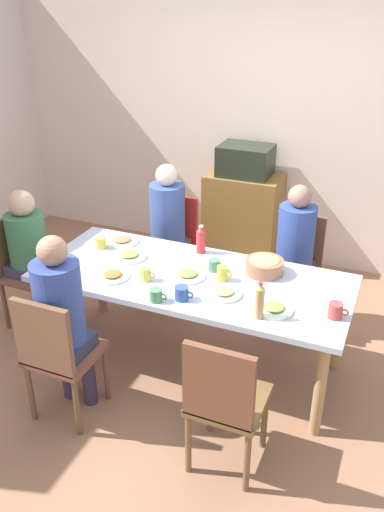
{
  "coord_description": "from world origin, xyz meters",
  "views": [
    {
      "loc": [
        1.22,
        -2.91,
        2.47
      ],
      "look_at": [
        0.0,
        0.0,
        0.87
      ],
      "focal_mm": 37.41,
      "sensor_mm": 36.0,
      "label": 1
    }
  ],
  "objects_px": {
    "plate_5": "(224,293)",
    "cup_2": "(51,263)",
    "chair_2": "(295,265)",
    "cup_7": "(336,311)",
    "chair_1": "(23,265)",
    "person_3": "(167,223)",
    "person_4": "(62,313)",
    "bowl_0": "(265,265)",
    "plate_0": "(129,255)",
    "side_cabinet": "(243,219)",
    "chair_0": "(224,399)",
    "cup_6": "(101,243)",
    "chair_4": "(57,351)",
    "dining_table": "(192,285)",
    "cup_3": "(182,293)",
    "cup_1": "(222,273)",
    "plate_4": "(274,309)",
    "bottle_0": "(260,301)",
    "chair_3": "(172,242)",
    "microwave": "(246,160)",
    "plate_2": "(113,276)",
    "person_1": "(29,247)",
    "person_2": "(295,247)",
    "cup_4": "(156,295)",
    "cup_5": "(146,274)",
    "plate_3": "(188,275)",
    "plate_1": "(122,240)"
  },
  "relations": [
    {
      "from": "plate_5",
      "to": "cup_2",
      "type": "xyz_separation_m",
      "value": [
        -1.23,
        -0.12,
        0.02
      ]
    },
    {
      "from": "chair_2",
      "to": "cup_7",
      "type": "height_order",
      "value": "chair_2"
    },
    {
      "from": "chair_1",
      "to": "person_3",
      "type": "height_order",
      "value": "person_3"
    },
    {
      "from": "person_4",
      "to": "bowl_0",
      "type": "relative_size",
      "value": 4.79
    },
    {
      "from": "chair_2",
      "to": "cup_7",
      "type": "distance_m",
      "value": 1.1
    },
    {
      "from": "plate_0",
      "to": "side_cabinet",
      "type": "relative_size",
      "value": 0.28
    },
    {
      "from": "chair_0",
      "to": "person_4",
      "type": "bearing_deg",
      "value": 175.13
    },
    {
      "from": "cup_6",
      "to": "chair_4",
      "type": "bearing_deg",
      "value": -74.89
    },
    {
      "from": "dining_table",
      "to": "cup_3",
      "type": "distance_m",
      "value": 0.33
    },
    {
      "from": "cup_7",
      "to": "cup_1",
      "type": "bearing_deg",
      "value": 167.49
    },
    {
      "from": "plate_5",
      "to": "plate_4",
      "type": "bearing_deg",
      "value": -9.47
    },
    {
      "from": "cup_7",
      "to": "person_3",
      "type": "bearing_deg",
      "value": 149.66
    },
    {
      "from": "chair_0",
      "to": "plate_5",
      "type": "xyz_separation_m",
      "value": [
        -0.25,
        0.68,
        0.22
      ]
    },
    {
      "from": "cup_1",
      "to": "bottle_0",
      "type": "distance_m",
      "value": 0.5
    },
    {
      "from": "side_cabinet",
      "to": "cup_2",
      "type": "bearing_deg",
      "value": -111.51
    },
    {
      "from": "chair_3",
      "to": "microwave",
      "type": "xyz_separation_m",
      "value": [
        0.36,
        0.85,
        0.53
      ]
    },
    {
      "from": "plate_2",
      "to": "person_1",
      "type": "bearing_deg",
      "value": 165.36
    },
    {
      "from": "person_2",
      "to": "cup_1",
      "type": "height_order",
      "value": "person_2"
    },
    {
      "from": "chair_3",
      "to": "cup_4",
      "type": "xyz_separation_m",
      "value": [
        0.45,
        -1.21,
        0.25
      ]
    },
    {
      "from": "chair_4",
      "to": "plate_2",
      "type": "height_order",
      "value": "chair_4"
    },
    {
      "from": "person_4",
      "to": "cup_6",
      "type": "relative_size",
      "value": 10.82
    },
    {
      "from": "chair_1",
      "to": "person_3",
      "type": "relative_size",
      "value": 0.74
    },
    {
      "from": "plate_5",
      "to": "bottle_0",
      "type": "xyz_separation_m",
      "value": [
        0.28,
        -0.17,
        0.1
      ]
    },
    {
      "from": "chair_4",
      "to": "plate_2",
      "type": "distance_m",
      "value": 0.65
    },
    {
      "from": "cup_4",
      "to": "cup_5",
      "type": "relative_size",
      "value": 1.09
    },
    {
      "from": "plate_5",
      "to": "cup_5",
      "type": "bearing_deg",
      "value": -177.71
    },
    {
      "from": "plate_0",
      "to": "plate_5",
      "type": "xyz_separation_m",
      "value": [
        0.81,
        -0.23,
        0.0
      ]
    },
    {
      "from": "cup_5",
      "to": "bottle_0",
      "type": "distance_m",
      "value": 0.83
    },
    {
      "from": "plate_0",
      "to": "cup_3",
      "type": "distance_m",
      "value": 0.7
    },
    {
      "from": "plate_4",
      "to": "cup_2",
      "type": "relative_size",
      "value": 2.03
    },
    {
      "from": "cup_1",
      "to": "microwave",
      "type": "distance_m",
      "value": 1.72
    },
    {
      "from": "dining_table",
      "to": "bowl_0",
      "type": "relative_size",
      "value": 8.26
    },
    {
      "from": "chair_4",
      "to": "person_4",
      "type": "relative_size",
      "value": 0.73
    },
    {
      "from": "cup_7",
      "to": "microwave",
      "type": "xyz_separation_m",
      "value": [
        -1.15,
        1.83,
        0.27
      ]
    },
    {
      "from": "plate_3",
      "to": "cup_7",
      "type": "xyz_separation_m",
      "value": [
        1.0,
        -0.12,
        0.03
      ]
    },
    {
      "from": "chair_0",
      "to": "person_4",
      "type": "relative_size",
      "value": 0.73
    },
    {
      "from": "chair_1",
      "to": "microwave",
      "type": "height_order",
      "value": "microwave"
    },
    {
      "from": "cup_1",
      "to": "cup_3",
      "type": "xyz_separation_m",
      "value": [
        -0.15,
        -0.33,
        -0.01
      ]
    },
    {
      "from": "chair_3",
      "to": "cup_2",
      "type": "distance_m",
      "value": 1.2
    },
    {
      "from": "chair_3",
      "to": "bottle_0",
      "type": "xyz_separation_m",
      "value": [
        1.09,
        -1.15,
        0.32
      ]
    },
    {
      "from": "plate_1",
      "to": "cup_7",
      "type": "height_order",
      "value": "cup_7"
    },
    {
      "from": "chair_0",
      "to": "plate_1",
      "type": "xyz_separation_m",
      "value": [
        -1.23,
        1.12,
        0.22
      ]
    },
    {
      "from": "plate_5",
      "to": "person_1",
      "type": "bearing_deg",
      "value": 174.7
    },
    {
      "from": "chair_0",
      "to": "person_3",
      "type": "distance_m",
      "value": 1.91
    },
    {
      "from": "cup_4",
      "to": "plate_2",
      "type": "bearing_deg",
      "value": 158.83
    },
    {
      "from": "person_3",
      "to": "plate_1",
      "type": "xyz_separation_m",
      "value": [
        -0.17,
        -0.45,
        0.01
      ]
    },
    {
      "from": "person_2",
      "to": "cup_1",
      "type": "bearing_deg",
      "value": -114.58
    },
    {
      "from": "cup_5",
      "to": "microwave",
      "type": "distance_m",
      "value": 1.88
    },
    {
      "from": "chair_3",
      "to": "plate_4",
      "type": "xyz_separation_m",
      "value": [
        1.16,
        -1.04,
        0.22
      ]
    },
    {
      "from": "plate_4",
      "to": "bowl_0",
      "type": "distance_m",
      "value": 0.48
    }
  ]
}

